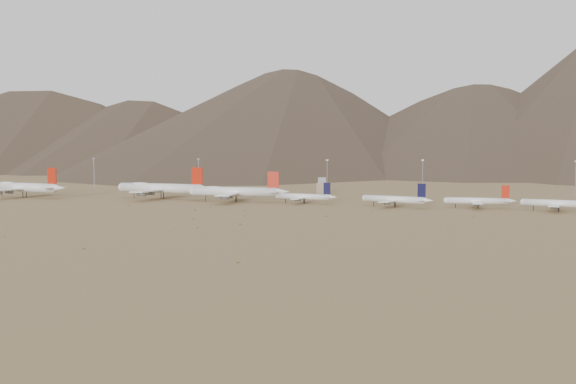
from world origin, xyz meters
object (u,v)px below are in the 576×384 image
(widebody_centre, at_px, (161,188))
(narrowbody_b, at_px, (396,199))
(widebody_east, at_px, (235,191))
(control_tower, at_px, (323,186))
(narrowbody_a, at_px, (305,197))
(widebody_west, at_px, (23,187))

(widebody_centre, height_order, narrowbody_b, widebody_centre)
(widebody_east, height_order, control_tower, widebody_east)
(narrowbody_b, distance_m, control_tower, 117.44)
(widebody_east, relative_size, narrowbody_a, 1.63)
(narrowbody_a, distance_m, control_tower, 88.48)
(narrowbody_b, bearing_deg, widebody_centre, -171.01)
(widebody_centre, bearing_deg, widebody_west, -166.58)
(narrowbody_a, bearing_deg, widebody_west, -172.39)
(narrowbody_a, height_order, narrowbody_b, narrowbody_b)
(widebody_west, relative_size, widebody_east, 1.07)
(widebody_centre, distance_m, widebody_east, 56.77)
(widebody_centre, xyz_separation_m, control_tower, (92.39, 82.99, -2.16))
(control_tower, bearing_deg, widebody_west, -152.35)
(widebody_centre, bearing_deg, narrowbody_b, -0.97)
(narrowbody_a, distance_m, narrowbody_b, 58.06)
(narrowbody_b, relative_size, control_tower, 3.58)
(narrowbody_a, xyz_separation_m, control_tower, (-9.76, 87.93, 0.97))
(widebody_east, height_order, narrowbody_b, widebody_east)
(widebody_east, bearing_deg, narrowbody_a, -3.66)
(narrowbody_a, relative_size, narrowbody_b, 0.95)
(widebody_west, xyz_separation_m, widebody_centre, (97.55, 16.53, 0.20))
(widebody_centre, relative_size, narrowbody_a, 1.80)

